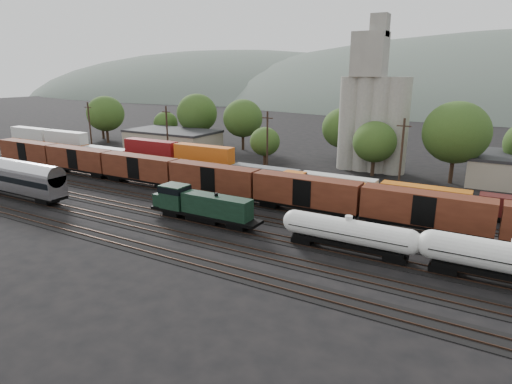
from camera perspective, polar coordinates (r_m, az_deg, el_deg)
The scene contains 13 objects.
ground at distance 56.50m, azimuth 1.60°, elevation -3.81°, with size 600.00×600.00×0.00m, color black.
tracks at distance 56.49m, azimuth 1.60°, elevation -3.77°, with size 180.00×33.20×0.20m.
green_locomotive at distance 55.61m, azimuth -7.65°, elevation -1.65°, with size 15.95×2.82×4.22m.
tank_car_a at distance 46.87m, azimuth 12.16°, elevation -5.29°, with size 15.13×2.71×3.97m.
passenger_coach at distance 77.39m, azimuth -30.38°, elevation 2.08°, with size 25.24×3.11×5.73m.
orange_locomotive at distance 63.29m, azimuth 8.34°, elevation 0.41°, with size 16.33×2.72×4.08m.
boxcar_string at distance 54.71m, azimuth 21.65°, elevation -2.18°, with size 169.00×2.90×4.20m.
container_wall at distance 74.26m, azimuth -1.36°, elevation 2.98°, with size 160.00×2.60×5.80m.
grain_silo at distance 86.12m, azimuth 15.25°, elevation 10.12°, with size 13.40×5.00×29.00m.
industrial_sheds at distance 85.84m, azimuth 16.86°, elevation 4.10°, with size 119.38×17.26×5.10m.
tree_band at distance 87.88m, azimuth 16.18°, elevation 7.81°, with size 162.63×21.71×14.51m.
utility_poles at distance 74.48m, azimuth 9.71°, elevation 5.71°, with size 122.20×0.36×12.00m.
distant_hills at distance 309.50m, azimuth 29.50°, elevation 6.42°, with size 860.00×286.00×130.00m.
Camera 1 is at (25.05, -46.97, 18.95)m, focal length 30.00 mm.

